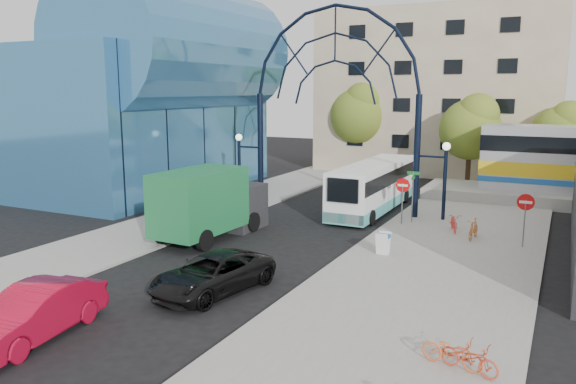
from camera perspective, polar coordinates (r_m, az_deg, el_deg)
The scene contains 21 objects.
ground at distance 22.36m, azimuth -9.16°, elevation -8.68°, with size 120.00×120.00×0.00m, color black.
sidewalk_east at distance 22.73m, azimuth 13.97°, elevation -8.38°, with size 8.00×56.00×0.12m, color gray.
plaza_west at distance 30.73m, azimuth -12.54°, elevation -3.41°, with size 5.00×50.00×0.12m, color gray.
gateway_arch at distance 33.52m, azimuth 4.77°, elevation 12.58°, with size 13.64×0.44×12.10m.
stop_sign at distance 30.54m, azimuth 11.57°, elevation 0.26°, with size 0.80×0.07×2.50m.
do_not_enter_sign at distance 27.65m, azimuth 22.97°, elevation -1.45°, with size 0.76×0.07×2.48m.
street_name_sign at distance 31.00m, azimuth 12.59°, elevation 0.62°, with size 0.70×0.70×2.80m.
sandwich_board at distance 24.93m, azimuth 9.64°, elevation -4.90°, with size 0.55×0.61×0.99m.
transit_hall at distance 42.43m, azimuth -14.56°, elevation 9.31°, with size 16.50×18.00×14.50m.
apartment_block at distance 53.11m, azimuth 15.35°, elevation 9.75°, with size 20.00×12.10×14.00m.
tree_north_a at distance 43.57m, azimuth 18.19°, elevation 6.39°, with size 4.48×4.48×7.00m.
tree_north_b at distance 49.82m, azimuth 7.40°, elevation 8.01°, with size 5.12×5.12×8.00m.
tree_north_c at distance 45.13m, azimuth 26.13°, elevation 5.55°, with size 4.16×4.16×6.50m.
city_bus at distance 34.31m, azimuth 8.71°, elevation 0.63°, with size 2.51×10.54×2.89m.
green_truck at distance 27.91m, azimuth -7.84°, elevation -1.12°, with size 2.87×6.97×3.47m.
black_suv at distance 20.63m, azimuth -7.67°, elevation -8.25°, with size 2.30×4.98×1.38m, color black.
red_sedan at distance 18.42m, azimuth -24.42°, elevation -11.14°, with size 1.66×4.77×1.57m, color #B10A28.
bike_near_a at distance 29.86m, azimuth 16.51°, elevation -2.95°, with size 0.62×1.78×0.94m, color #EE392F.
bike_near_b at distance 28.60m, azimuth 18.31°, elevation -3.58°, with size 0.46×1.63×0.98m, color #CA6B28.
bike_far_a at distance 15.73m, azimuth 16.34°, elevation -15.27°, with size 0.57×1.64×0.86m, color #D7602B.
bike_far_c at distance 15.59m, azimuth 17.94°, elevation -15.67°, with size 0.55×1.58×0.83m, color #CF4329.
Camera 1 is at (12.44, -17.10, 7.25)m, focal length 35.00 mm.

